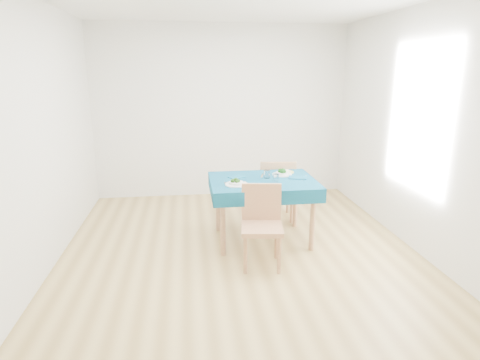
{
  "coord_description": "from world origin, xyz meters",
  "views": [
    {
      "loc": [
        -0.55,
        -4.16,
        2.01
      ],
      "look_at": [
        0.0,
        0.0,
        0.85
      ],
      "focal_mm": 30.0,
      "sensor_mm": 36.0,
      "label": 1
    }
  ],
  "objects": [
    {
      "name": "knife_far",
      "position": [
        0.82,
        0.31,
        0.76
      ],
      "size": [
        0.12,
        0.21,
        0.0
      ],
      "primitive_type": "cube",
      "rotation": [
        0.0,
        0.0,
        -0.47
      ],
      "color": "silver",
      "rests_on": "table"
    },
    {
      "name": "napkin_far",
      "position": [
        0.74,
        0.33,
        0.76
      ],
      "size": [
        0.24,
        0.2,
        0.01
      ],
      "primitive_type": "cube",
      "rotation": [
        0.0,
        0.0,
        -0.28
      ],
      "color": "navy",
      "rests_on": "table"
    },
    {
      "name": "bowl_far",
      "position": [
        0.59,
        0.49,
        0.79
      ],
      "size": [
        0.24,
        0.24,
        0.07
      ],
      "primitive_type": null,
      "color": "white",
      "rests_on": "table"
    },
    {
      "name": "fork_far",
      "position": [
        0.34,
        0.48,
        0.76
      ],
      "size": [
        0.07,
        0.17,
        0.0
      ],
      "primitive_type": "cube",
      "rotation": [
        0.0,
        0.0,
        -0.28
      ],
      "color": "silver",
      "rests_on": "table"
    },
    {
      "name": "fork_near",
      "position": [
        -0.13,
        0.14,
        0.76
      ],
      "size": [
        0.04,
        0.18,
        0.0
      ],
      "primitive_type": "cube",
      "rotation": [
        0.0,
        0.0,
        0.08
      ],
      "color": "silver",
      "rests_on": "table"
    },
    {
      "name": "room_shell",
      "position": [
        0.0,
        0.0,
        1.35
      ],
      "size": [
        4.02,
        4.52,
        2.73
      ],
      "color": "olive",
      "rests_on": "ground"
    },
    {
      "name": "bread_slice",
      "position": [
        0.66,
        0.61,
        0.78
      ],
      "size": [
        0.11,
        0.11,
        0.02
      ],
      "primitive_type": "cube",
      "rotation": [
        0.0,
        0.0,
        0.15
      ],
      "color": "beige",
      "rests_on": "side_plate"
    },
    {
      "name": "bowl_near",
      "position": [
        -0.03,
        0.13,
        0.8
      ],
      "size": [
        0.25,
        0.25,
        0.08
      ],
      "primitive_type": null,
      "color": "white",
      "rests_on": "table"
    },
    {
      "name": "tumbler_center",
      "position": [
        0.37,
        0.38,
        0.81
      ],
      "size": [
        0.08,
        0.08,
        0.1
      ],
      "primitive_type": "cylinder",
      "color": "white",
      "rests_on": "table"
    },
    {
      "name": "knife_near",
      "position": [
        0.11,
        0.16,
        0.76
      ],
      "size": [
        0.05,
        0.2,
        0.0
      ],
      "primitive_type": "cube",
      "rotation": [
        0.0,
        0.0,
        0.17
      ],
      "color": "silver",
      "rests_on": "table"
    },
    {
      "name": "chair_far",
      "position": [
        0.63,
        1.02,
        0.59
      ],
      "size": [
        0.52,
        0.56,
        1.18
      ],
      "primitive_type": "cube",
      "rotation": [
        0.0,
        0.0,
        3.03
      ],
      "color": "#9B6D49",
      "rests_on": "ground"
    },
    {
      "name": "table",
      "position": [
        0.31,
        0.3,
        0.38
      ],
      "size": [
        1.23,
        0.93,
        0.76
      ],
      "primitive_type": "cube",
      "color": "navy",
      "rests_on": "ground"
    },
    {
      "name": "napkin_near",
      "position": [
        0.02,
        0.45,
        0.76
      ],
      "size": [
        0.22,
        0.2,
        0.01
      ],
      "primitive_type": "cube",
      "rotation": [
        0.0,
        0.0,
        0.51
      ],
      "color": "navy",
      "rests_on": "table"
    },
    {
      "name": "chair_near",
      "position": [
        0.18,
        -0.36,
        0.53
      ],
      "size": [
        0.48,
        0.52,
        1.05
      ],
      "primitive_type": "cube",
      "rotation": [
        0.0,
        0.0,
        -0.14
      ],
      "color": "#9B6D49",
      "rests_on": "ground"
    },
    {
      "name": "side_plate",
      "position": [
        0.66,
        0.61,
        0.76
      ],
      "size": [
        0.2,
        0.2,
        0.01
      ],
      "primitive_type": "cylinder",
      "color": "#C7CF65",
      "rests_on": "table"
    },
    {
      "name": "tumbler_side",
      "position": [
        0.45,
        0.22,
        0.8
      ],
      "size": [
        0.07,
        0.07,
        0.09
      ],
      "primitive_type": "cylinder",
      "color": "white",
      "rests_on": "table"
    }
  ]
}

